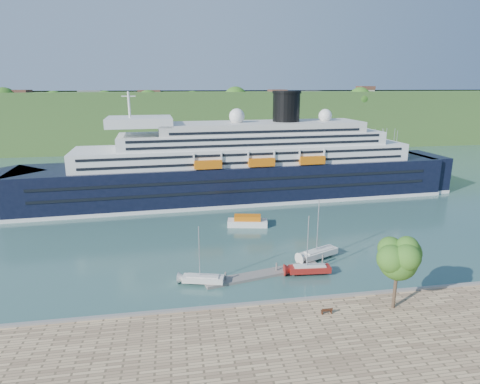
% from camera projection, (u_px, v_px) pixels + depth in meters
% --- Properties ---
extents(ground, '(400.00, 400.00, 0.00)m').
position_uv_depth(ground, '(271.00, 309.00, 49.91)').
color(ground, '#2F5452').
rests_on(ground, ground).
extents(far_hillside, '(400.00, 50.00, 24.00)m').
position_uv_depth(far_hillside, '(196.00, 118.00, 184.82)').
color(far_hillside, '#345823').
rests_on(far_hillside, ground).
extents(quay_coping, '(220.00, 0.50, 0.30)m').
position_uv_depth(quay_coping, '(271.00, 302.00, 49.42)').
color(quay_coping, slate).
rests_on(quay_coping, promenade).
extents(cruise_ship, '(115.16, 22.28, 25.71)m').
position_uv_depth(cruise_ship, '(237.00, 146.00, 95.08)').
color(cruise_ship, black).
rests_on(cruise_ship, ground).
extents(park_bench, '(1.37, 0.58, 0.88)m').
position_uv_depth(park_bench, '(327.00, 310.00, 47.08)').
color(park_bench, '#422212').
rests_on(park_bench, promenade).
extents(promenade_tree, '(5.96, 5.96, 9.87)m').
position_uv_depth(promenade_tree, '(397.00, 270.00, 47.23)').
color(promenade_tree, '#28651A').
rests_on(promenade_tree, promenade).
extents(floating_pontoon, '(18.12, 6.02, 0.40)m').
position_uv_depth(floating_pontoon, '(264.00, 274.00, 58.81)').
color(floating_pontoon, gray).
rests_on(floating_pontoon, ground).
extents(sailboat_white_near, '(6.60, 3.37, 8.21)m').
position_uv_depth(sailboat_white_near, '(203.00, 257.00, 55.07)').
color(sailboat_white_near, silver).
rests_on(sailboat_white_near, ground).
extents(sailboat_red, '(6.85, 2.38, 8.68)m').
position_uv_depth(sailboat_red, '(311.00, 247.00, 57.92)').
color(sailboat_red, maroon).
rests_on(sailboat_red, ground).
extents(sailboat_white_far, '(7.63, 4.83, 9.58)m').
position_uv_depth(sailboat_white_far, '(320.00, 231.00, 63.13)').
color(sailboat_white_far, silver).
rests_on(sailboat_white_far, ground).
extents(tender_launch, '(8.26, 4.21, 2.18)m').
position_uv_depth(tender_launch, '(247.00, 221.00, 79.00)').
color(tender_launch, '#D3650C').
rests_on(tender_launch, ground).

